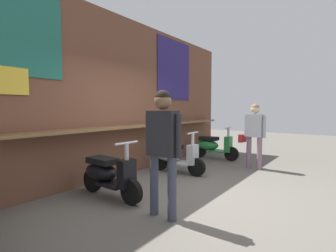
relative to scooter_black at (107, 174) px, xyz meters
The scene contains 7 objects.
ground_plane 1.52m from the scooter_black, 47.30° to the right, with size 25.29×25.29×0.00m, color #605B54.
market_stall_facade 1.93m from the scooter_black, 43.09° to the left, with size 9.03×0.61×3.50m.
scooter_black is the anchor object (origin of this frame).
scooter_silver 1.99m from the scooter_black, ahead, with size 0.46×1.40×0.97m.
scooter_green 3.97m from the scooter_black, ahead, with size 0.48×1.40×0.97m.
shopper_with_handbag 3.78m from the scooter_black, 21.34° to the right, with size 0.27×0.65×1.60m.
shopper_passing 1.43m from the scooter_black, 94.58° to the right, with size 0.23×0.59×1.73m.
Camera 1 is at (-3.77, -2.20, 1.48)m, focal length 26.95 mm.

